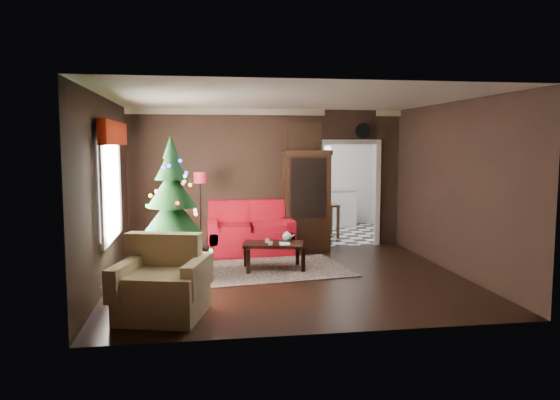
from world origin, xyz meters
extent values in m
plane|color=black|center=(0.00, 0.00, 0.00)|extent=(5.50, 5.50, 0.00)
plane|color=white|center=(0.00, 0.00, 2.80)|extent=(5.50, 5.50, 0.00)
plane|color=black|center=(0.00, 2.50, 1.40)|extent=(5.50, 0.00, 5.50)
plane|color=black|center=(0.00, -2.50, 1.40)|extent=(5.50, 0.00, 5.50)
plane|color=black|center=(-2.75, 0.00, 1.40)|extent=(0.00, 5.50, 5.50)
plane|color=black|center=(2.75, 0.00, 1.40)|extent=(0.00, 5.50, 5.50)
cube|color=white|center=(-2.71, 0.20, 1.45)|extent=(0.05, 1.60, 1.40)
cube|color=maroon|center=(-2.63, 0.20, 2.27)|extent=(0.12, 2.10, 0.35)
plane|color=white|center=(1.70, 4.00, 0.00)|extent=(3.00, 3.00, 0.00)
cube|color=white|center=(1.70, 5.45, 1.70)|extent=(0.70, 0.06, 0.70)
cube|color=#51414B|center=(-0.16, 0.62, 0.01)|extent=(2.67, 2.10, 0.01)
cylinder|color=white|center=(-0.25, 0.68, 0.49)|extent=(0.08, 0.08, 0.06)
cylinder|color=white|center=(-0.23, 0.44, 0.49)|extent=(0.07, 0.07, 0.06)
imported|color=#81604E|center=(-0.08, 0.47, 0.58)|extent=(0.18, 0.04, 0.24)
cylinder|color=white|center=(1.95, 2.45, 2.38)|extent=(0.32, 0.32, 0.06)
cube|color=#AE804F|center=(0.75, 2.46, 2.25)|extent=(0.62, 0.05, 0.52)
cube|color=white|center=(1.70, 5.20, 0.45)|extent=(1.80, 0.60, 0.90)
camera|label=1|loc=(-1.41, -8.12, 2.11)|focal=34.21mm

